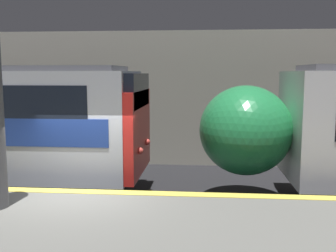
{
  "coord_description": "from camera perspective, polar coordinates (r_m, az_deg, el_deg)",
  "views": [
    {
      "loc": [
        2.67,
        -7.96,
        3.47
      ],
      "look_at": [
        1.88,
        0.97,
        2.27
      ],
      "focal_mm": 42.0,
      "sensor_mm": 36.0,
      "label": 1
    }
  ],
  "objects": [
    {
      "name": "ground_plane",
      "position": [
        9.08,
        -12.87,
        -15.02
      ],
      "size": [
        120.0,
        120.0,
        0.0
      ],
      "primitive_type": "plane",
      "color": "black"
    },
    {
      "name": "station_rear_barrier",
      "position": [
        15.02,
        -5.18,
        3.98
      ],
      "size": [
        50.0,
        0.15,
        5.04
      ],
      "color": "#B2AD9E",
      "rests_on": "ground"
    }
  ]
}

